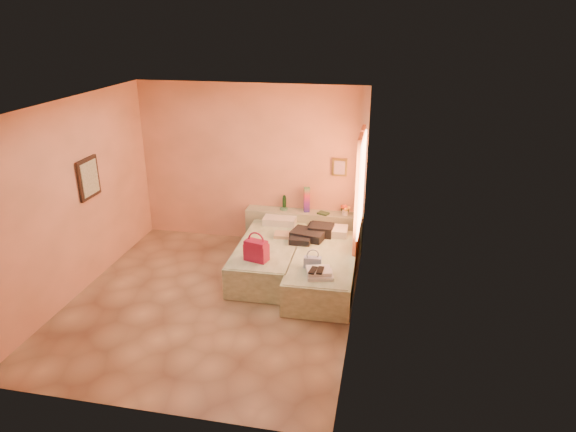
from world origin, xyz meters
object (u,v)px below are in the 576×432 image
headboard_ledge (304,229)px  water_bottle (284,202)px  flower_vase (345,209)px  blue_handbag (313,262)px  bed_right (323,270)px  bed_left (270,257)px  magenta_handbag (256,250)px  green_book (323,213)px  towel_stack (320,273)px

headboard_ledge → water_bottle: 0.58m
flower_vase → blue_handbag: bearing=-99.4°
headboard_ledge → bed_right: 1.44m
bed_left → magenta_handbag: magenta_handbag is taller
green_book → magenta_handbag: size_ratio=0.54×
towel_stack → flower_vase: bearing=85.8°
green_book → towel_stack: (0.22, -1.95, -0.12)m
blue_handbag → headboard_ledge: bearing=101.3°
headboard_ledge → water_bottle: bearing=169.3°
water_bottle → towel_stack: water_bottle is taller
headboard_ledge → flower_vase: bearing=-2.7°
water_bottle → green_book: size_ratio=1.30×
bed_left → water_bottle: 1.23m
headboard_ledge → magenta_handbag: 1.77m
water_bottle → green_book: (0.71, -0.12, -0.10)m
headboard_ledge → magenta_handbag: bearing=-103.8°
magenta_handbag → green_book: bearing=79.9°
green_book → flower_vase: 0.38m
headboard_ledge → magenta_handbag: magenta_handbag is taller
headboard_ledge → bed_left: (-0.38, -1.05, -0.08)m
towel_stack → bed_left: bearing=134.6°
water_bottle → blue_handbag: (0.79, -1.82, -0.19)m
bed_right → towel_stack: towel_stack is taller
water_bottle → headboard_ledge: bearing=-10.7°
blue_handbag → bed_left: bearing=136.3°
bed_left → headboard_ledge: bearing=69.3°
water_bottle → magenta_handbag: bearing=-91.6°
bed_left → blue_handbag: blue_handbag is taller
flower_vase → blue_handbag: flower_vase is taller
bed_right → water_bottle: water_bottle is taller
headboard_ledge → flower_vase: 0.83m
flower_vase → magenta_handbag: bearing=-124.2°
water_bottle → blue_handbag: bearing=-66.6°
blue_handbag → towel_stack: 0.29m
bed_right → magenta_handbag: size_ratio=5.91×
bed_right → green_book: bearing=97.1°
bed_left → blue_handbag: 1.11m
headboard_ledge → blue_handbag: (0.42, -1.75, 0.25)m
flower_vase → blue_handbag: 1.75m
headboard_ledge → towel_stack: 2.09m
bed_right → blue_handbag: size_ratio=8.07×
bed_right → water_bottle: (-0.89, 1.41, 0.52)m
headboard_ledge → bed_left: bearing=-109.7°
flower_vase → water_bottle: bearing=174.5°
headboard_ledge → bed_left: 1.12m
towel_stack → magenta_handbag: bearing=162.2°
green_book → bed_right: bearing=-58.9°
towel_stack → green_book: bearing=96.5°
blue_handbag → magenta_handbag: bearing=173.2°
green_book → magenta_handbag: magenta_handbag is taller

